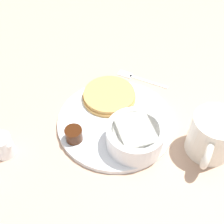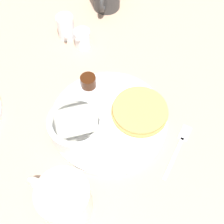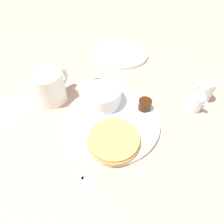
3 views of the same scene
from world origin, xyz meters
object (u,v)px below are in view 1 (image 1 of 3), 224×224
(coffee_mug, at_px, (212,136))
(fork, at_px, (137,78))
(bowl, at_px, (135,136))
(creamer_pitcher_near, at_px, (3,145))
(plate, at_px, (116,122))

(coffee_mug, distance_m, fork, 0.27)
(coffee_mug, bearing_deg, bowl, -86.60)
(creamer_pitcher_near, distance_m, fork, 0.37)
(creamer_pitcher_near, height_order, fork, creamer_pitcher_near)
(plate, xyz_separation_m, creamer_pitcher_near, (0.10, -0.22, 0.02))
(bowl, relative_size, creamer_pitcher_near, 1.93)
(coffee_mug, height_order, creamer_pitcher_near, coffee_mug)
(plate, xyz_separation_m, bowl, (0.06, 0.04, 0.03))
(coffee_mug, bearing_deg, creamer_pitcher_near, -83.07)
(fork, bearing_deg, plate, -14.20)
(bowl, relative_size, fork, 0.88)
(bowl, height_order, coffee_mug, coffee_mug)
(bowl, xyz_separation_m, creamer_pitcher_near, (0.04, -0.27, -0.01))
(coffee_mug, xyz_separation_m, creamer_pitcher_near, (0.05, -0.42, -0.02))
(bowl, height_order, creamer_pitcher_near, bowl)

